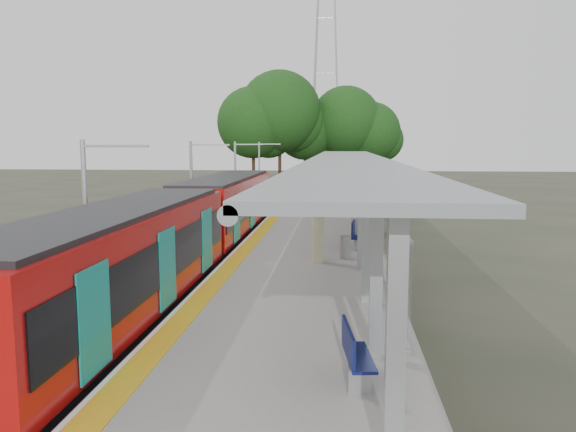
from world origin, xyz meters
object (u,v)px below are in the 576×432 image
object	(u,v)px
litter_bin	(345,247)
train	(189,228)
bench_mid	(357,233)
info_pillar_near	(318,239)
bench_near	(354,352)
bench_far	(347,196)
info_pillar_far	(329,195)

from	to	relation	value
litter_bin	train	bearing A→B (deg)	179.41
bench_mid	info_pillar_near	world-z (taller)	info_pillar_near
bench_near	bench_mid	size ratio (longest dim) A/B	0.87
bench_near	train	bearing A→B (deg)	112.04
train	bench_far	size ratio (longest dim) A/B	15.85
info_pillar_far	bench_mid	bearing A→B (deg)	-91.69
train	bench_mid	bearing A→B (deg)	18.00
bench_near	info_pillar_near	world-z (taller)	info_pillar_near
bench_near	bench_mid	world-z (taller)	bench_mid
train	bench_near	world-z (taller)	train
info_pillar_near	bench_near	bearing A→B (deg)	-104.25
bench_near	info_pillar_far	xyz separation A→B (m)	(-1.04, 27.70, 0.32)
bench_mid	litter_bin	size ratio (longest dim) A/B	2.05
train	litter_bin	bearing A→B (deg)	-0.59
train	litter_bin	size ratio (longest dim) A/B	32.42
bench_near	info_pillar_far	world-z (taller)	info_pillar_far
bench_far	info_pillar_far	bearing A→B (deg)	-132.25
train	bench_near	xyz separation A→B (m)	(6.06, -11.00, -0.52)
info_pillar_near	info_pillar_far	xyz separation A→B (m)	(0.03, 17.49, -0.00)
train	info_pillar_near	world-z (taller)	train
bench_mid	info_pillar_far	distance (m)	14.67
bench_far	litter_bin	world-z (taller)	bench_far
info_pillar_far	litter_bin	distance (m)	16.79
litter_bin	info_pillar_near	bearing A→B (deg)	-143.71
info_pillar_near	info_pillar_far	bearing A→B (deg)	69.66
bench_near	info_pillar_far	distance (m)	27.72
info_pillar_far	litter_bin	world-z (taller)	info_pillar_far
bench_mid	bench_far	distance (m)	16.37
bench_near	bench_mid	xyz separation A→B (m)	(0.42, 13.11, 0.08)
train	bench_far	xyz separation A→B (m)	(6.25, 18.47, -0.44)
bench_near	info_pillar_near	distance (m)	10.27
bench_near	bench_mid	distance (m)	13.12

